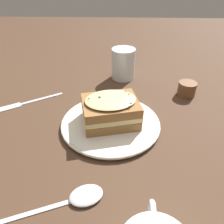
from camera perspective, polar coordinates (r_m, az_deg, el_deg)
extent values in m
plane|color=#473021|center=(0.51, -0.47, -5.06)|extent=(2.40, 2.40, 0.00)
cylinder|color=silver|center=(0.53, 0.00, -2.97)|extent=(0.23, 0.23, 0.01)
torus|color=silver|center=(0.53, 0.00, -2.77)|extent=(0.24, 0.24, 0.01)
cube|color=olive|center=(0.52, 0.00, -1.52)|extent=(0.12, 0.14, 0.02)
cube|color=#EFDB93|center=(0.51, 0.00, 0.11)|extent=(0.12, 0.15, 0.01)
cube|color=olive|center=(0.50, -0.51, 1.78)|extent=(0.12, 0.14, 0.02)
ellipsoid|color=beige|center=(0.49, -0.52, 3.26)|extent=(0.11, 0.13, 0.01)
cube|color=#2D6028|center=(0.50, 4.48, 4.83)|extent=(0.00, 0.00, 0.00)
cube|color=#2D6028|center=(0.48, -6.09, 3.55)|extent=(0.00, 0.00, 0.00)
cube|color=#2D6028|center=(0.51, 3.68, 5.43)|extent=(0.00, 0.00, 0.00)
cube|color=#2D6028|center=(0.49, -3.25, 3.93)|extent=(0.01, 0.01, 0.00)
cube|color=#2D6028|center=(0.47, 4.92, 2.23)|extent=(0.01, 0.01, 0.00)
torus|color=white|center=(0.35, 10.32, -24.92)|extent=(0.04, 0.01, 0.04)
cylinder|color=silver|center=(0.73, 2.96, 12.46)|extent=(0.08, 0.08, 0.10)
cube|color=silver|center=(0.66, -17.79, 3.40)|extent=(0.07, 0.11, 0.00)
cube|color=silver|center=(0.65, -25.83, 1.01)|extent=(0.06, 0.07, 0.00)
cube|color=#333335|center=(0.65, -26.71, 0.57)|extent=(0.02, 0.04, 0.00)
cube|color=#333335|center=(0.65, -26.77, 0.81)|extent=(0.02, 0.04, 0.00)
cube|color=#333335|center=(0.66, -26.83, 1.04)|extent=(0.02, 0.04, 0.00)
cube|color=silver|center=(0.40, -19.21, -23.30)|extent=(0.05, 0.11, 0.00)
ellipsoid|color=silver|center=(0.40, -6.76, -20.78)|extent=(0.06, 0.07, 0.01)
cylinder|color=brown|center=(0.68, 18.95, 5.76)|extent=(0.05, 0.05, 0.04)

